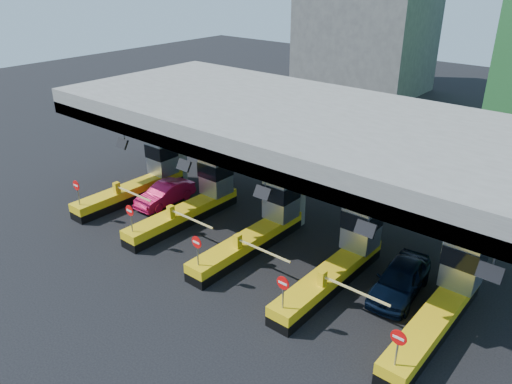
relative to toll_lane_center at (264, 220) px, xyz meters
The scene contains 10 objects.
ground 1.42m from the toll_lane_center, 90.42° to the right, with size 120.00×120.00×0.00m, color black.
toll_canopy 5.40m from the toll_lane_center, 90.02° to the left, with size 28.00×12.09×7.00m.
toll_lane_far_left 10.00m from the toll_lane_center, behind, with size 4.43×8.00×4.16m.
toll_lane_left 5.00m from the toll_lane_center, behind, with size 4.43×8.00×4.16m.
toll_lane_center is the anchor object (origin of this frame).
toll_lane_right 5.00m from the toll_lane_center, ahead, with size 4.43×8.00×4.16m.
toll_lane_far_right 10.00m from the toll_lane_center, ahead, with size 4.43×8.00×4.16m.
bg_building_concrete 39.11m from the toll_lane_center, 111.40° to the left, with size 14.00×10.00×18.00m, color #4C4C49.
van 7.75m from the toll_lane_center, ahead, with size 1.86×4.62×1.58m, color black.
red_car 7.87m from the toll_lane_center, behind, with size 1.44×4.13×1.36m, color #B60E3F.
Camera 1 is at (14.87, -18.11, 14.04)m, focal length 35.00 mm.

